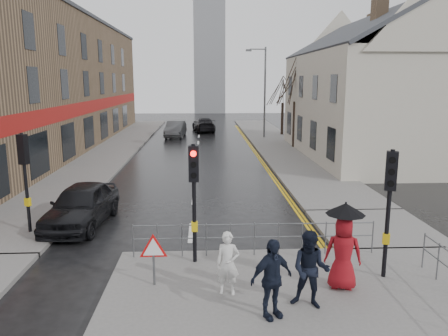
{
  "coord_description": "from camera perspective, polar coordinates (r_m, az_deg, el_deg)",
  "views": [
    {
      "loc": [
        0.49,
        -11.54,
        5.22
      ],
      "look_at": [
        1.22,
        4.25,
        2.05
      ],
      "focal_mm": 35.0,
      "sensor_mm": 36.0,
      "label": 1
    }
  ],
  "objects": [
    {
      "name": "near_pavement",
      "position": [
        9.88,
        13.34,
        -20.43
      ],
      "size": [
        10.0,
        9.0,
        0.14
      ],
      "primitive_type": "cube",
      "color": "#605E5B",
      "rests_on": "ground"
    },
    {
      "name": "guard_railing_front",
      "position": [
        12.99,
        4.0,
        -8.31
      ],
      "size": [
        7.14,
        0.04,
        1.0
      ],
      "color": "#595B5E",
      "rests_on": "near_pavement"
    },
    {
      "name": "pedestrian_a",
      "position": [
        10.72,
        0.5,
        -12.34
      ],
      "size": [
        0.61,
        0.45,
        1.55
      ],
      "primitive_type": "imported",
      "rotation": [
        0.0,
        0.0,
        -0.15
      ],
      "color": "silver",
      "rests_on": "near_pavement"
    },
    {
      "name": "tree_far",
      "position": [
        42.23,
        7.71,
        10.17
      ],
      "size": [
        2.4,
        2.4,
        5.64
      ],
      "color": "#32241C",
      "rests_on": "right_pavement"
    },
    {
      "name": "street_lamp",
      "position": [
        39.91,
        5.11,
        10.57
      ],
      "size": [
        1.83,
        0.25,
        8.0
      ],
      "color": "#595B5E",
      "rests_on": "right_pavement"
    },
    {
      "name": "car_mid",
      "position": [
        41.42,
        -6.35,
        5.08
      ],
      "size": [
        1.92,
        4.66,
        1.5
      ],
      "primitive_type": "imported",
      "rotation": [
        0.0,
        0.0,
        -0.07
      ],
      "color": "#46484B",
      "rests_on": "ground"
    },
    {
      "name": "building_left_terrace",
      "position": [
        35.79,
        -23.46,
        10.08
      ],
      "size": [
        8.0,
        42.0,
        10.0
      ],
      "primitive_type": "cube",
      "color": "brown",
      "rests_on": "ground"
    },
    {
      "name": "traffic_signal_near_left",
      "position": [
        12.07,
        -3.96,
        -1.92
      ],
      "size": [
        0.28,
        0.27,
        3.4
      ],
      "color": "black",
      "rests_on": "near_pavement"
    },
    {
      "name": "warning_sign",
      "position": [
        11.23,
        -9.21,
        -10.67
      ],
      "size": [
        0.8,
        0.07,
        1.35
      ],
      "color": "#595B5E",
      "rests_on": "near_pavement"
    },
    {
      "name": "pedestrian_with_umbrella",
      "position": [
        11.23,
        15.36,
        -9.52
      ],
      "size": [
        1.02,
        0.96,
        2.19
      ],
      "color": "maroon",
      "rests_on": "near_pavement"
    },
    {
      "name": "pedestrian_d",
      "position": [
        9.75,
        6.22,
        -14.18
      ],
      "size": [
        1.13,
        0.86,
        1.79
      ],
      "primitive_type": "imported",
      "rotation": [
        0.0,
        0.0,
        0.46
      ],
      "color": "black",
      "rests_on": "near_pavement"
    },
    {
      "name": "ground",
      "position": [
        12.68,
        -4.75,
        -13.01
      ],
      "size": [
        120.0,
        120.0,
        0.0
      ],
      "primitive_type": "plane",
      "color": "black",
      "rests_on": "ground"
    },
    {
      "name": "car_far",
      "position": [
        45.7,
        -2.68,
        5.68
      ],
      "size": [
        2.62,
        5.14,
        1.43
      ],
      "primitive_type": "imported",
      "rotation": [
        0.0,
        0.0,
        3.27
      ],
      "color": "black",
      "rests_on": "ground"
    },
    {
      "name": "building_right_cream",
      "position": [
        31.71,
        18.93,
        9.95
      ],
      "size": [
        9.0,
        16.4,
        10.1
      ],
      "color": "#BAB5A2",
      "rests_on": "ground"
    },
    {
      "name": "pedestrian_b",
      "position": [
        10.28,
        11.24,
        -12.9
      ],
      "size": [
        1.06,
        0.95,
        1.8
      ],
      "primitive_type": "imported",
      "rotation": [
        0.0,
        0.0,
        -0.37
      ],
      "color": "black",
      "rests_on": "near_pavement"
    },
    {
      "name": "traffic_signal_near_right",
      "position": [
        11.87,
        20.83,
        -2.87
      ],
      "size": [
        0.34,
        0.33,
        3.4
      ],
      "color": "black",
      "rests_on": "near_pavement"
    },
    {
      "name": "traffic_signal_far_left",
      "position": [
        15.97,
        -24.62,
        0.34
      ],
      "size": [
        0.34,
        0.33,
        3.4
      ],
      "color": "black",
      "rests_on": "left_pavement"
    },
    {
      "name": "right_pavement",
      "position": [
        37.39,
        6.63,
        3.36
      ],
      "size": [
        4.0,
        40.0,
        0.14
      ],
      "primitive_type": "cube",
      "color": "#605E5B",
      "rests_on": "ground"
    },
    {
      "name": "church_tower",
      "position": [
        73.65,
        -1.92,
        14.29
      ],
      "size": [
        5.0,
        5.0,
        18.0
      ],
      "primitive_type": "cube",
      "color": "gray",
      "rests_on": "ground"
    },
    {
      "name": "pavement_bridge_right",
      "position": [
        16.56,
        18.94,
        -7.42
      ],
      "size": [
        4.0,
        4.2,
        0.14
      ],
      "primitive_type": "cube",
      "color": "#605E5B",
      "rests_on": "ground"
    },
    {
      "name": "car_parked",
      "position": [
        16.78,
        -18.12,
        -4.62
      ],
      "size": [
        2.22,
        4.66,
        1.54
      ],
      "primitive_type": "imported",
      "rotation": [
        0.0,
        0.0,
        -0.09
      ],
      "color": "black",
      "rests_on": "ground"
    },
    {
      "name": "left_pavement",
      "position": [
        35.62,
        -13.96,
        2.7
      ],
      "size": [
        4.0,
        44.0,
        0.14
      ],
      "primitive_type": "cube",
      "color": "#605E5B",
      "rests_on": "ground"
    },
    {
      "name": "tree_near",
      "position": [
        34.27,
        9.33,
        11.06
      ],
      "size": [
        2.4,
        2.4,
        6.58
      ],
      "color": "#32241C",
      "rests_on": "right_pavement"
    }
  ]
}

